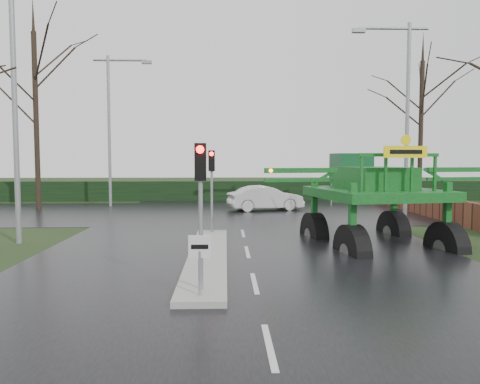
{
  "coord_description": "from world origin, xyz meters",
  "views": [
    {
      "loc": [
        -0.73,
        -11.64,
        3.16
      ],
      "look_at": [
        -0.22,
        4.92,
        2.0
      ],
      "focal_mm": 35.0,
      "sensor_mm": 36.0,
      "label": 1
    }
  ],
  "objects_px": {
    "keep_left_sign": "(200,255)",
    "street_light_left_near": "(22,82)",
    "street_light_right": "(402,103)",
    "white_sedan": "(265,210)",
    "traffic_signal_near": "(201,184)",
    "street_light_left_far": "(114,117)",
    "crop_sprayer": "(350,183)",
    "traffic_signal_far": "(332,168)",
    "traffic_signal_mid": "(212,173)"
  },
  "relations": [
    {
      "from": "street_light_right",
      "to": "traffic_signal_mid",
      "type": "bearing_deg",
      "value": -154.6
    },
    {
      "from": "traffic_signal_mid",
      "to": "crop_sprayer",
      "type": "distance_m",
      "value": 5.94
    },
    {
      "from": "traffic_signal_mid",
      "to": "traffic_signal_far",
      "type": "relative_size",
      "value": 1.0
    },
    {
      "from": "street_light_left_far",
      "to": "crop_sprayer",
      "type": "bearing_deg",
      "value": -54.01
    },
    {
      "from": "keep_left_sign",
      "to": "crop_sprayer",
      "type": "distance_m",
      "value": 7.35
    },
    {
      "from": "keep_left_sign",
      "to": "street_light_left_near",
      "type": "xyz_separation_m",
      "value": [
        -6.89,
        7.5,
        4.93
      ]
    },
    {
      "from": "street_light_right",
      "to": "crop_sprayer",
      "type": "distance_m",
      "value": 10.02
    },
    {
      "from": "traffic_signal_near",
      "to": "crop_sprayer",
      "type": "bearing_deg",
      "value": 46.19
    },
    {
      "from": "street_light_left_near",
      "to": "street_light_right",
      "type": "relative_size",
      "value": 1.0
    },
    {
      "from": "street_light_left_far",
      "to": "white_sedan",
      "type": "bearing_deg",
      "value": -16.56
    },
    {
      "from": "traffic_signal_near",
      "to": "traffic_signal_far",
      "type": "distance_m",
      "value": 22.42
    },
    {
      "from": "street_light_right",
      "to": "white_sedan",
      "type": "relative_size",
      "value": 2.18
    },
    {
      "from": "white_sedan",
      "to": "crop_sprayer",
      "type": "bearing_deg",
      "value": 173.64
    },
    {
      "from": "keep_left_sign",
      "to": "street_light_left_near",
      "type": "relative_size",
      "value": 0.14
    },
    {
      "from": "keep_left_sign",
      "to": "white_sedan",
      "type": "xyz_separation_m",
      "value": [
        3.03,
        18.55,
        -1.06
      ]
    },
    {
      "from": "traffic_signal_far",
      "to": "crop_sprayer",
      "type": "distance_m",
      "value": 16.34
    },
    {
      "from": "keep_left_sign",
      "to": "crop_sprayer",
      "type": "bearing_deg",
      "value": 48.89
    },
    {
      "from": "traffic_signal_far",
      "to": "traffic_signal_mid",
      "type": "bearing_deg",
      "value": 58.07
    },
    {
      "from": "street_light_right",
      "to": "street_light_left_far",
      "type": "bearing_deg",
      "value": 153.98
    },
    {
      "from": "traffic_signal_near",
      "to": "crop_sprayer",
      "type": "height_order",
      "value": "crop_sprayer"
    },
    {
      "from": "traffic_signal_near",
      "to": "street_light_left_near",
      "type": "relative_size",
      "value": 0.35
    },
    {
      "from": "crop_sprayer",
      "to": "traffic_signal_far",
      "type": "bearing_deg",
      "value": 69.33
    },
    {
      "from": "street_light_left_far",
      "to": "traffic_signal_far",
      "type": "bearing_deg",
      "value": 0.03
    },
    {
      "from": "street_light_left_near",
      "to": "street_light_left_far",
      "type": "relative_size",
      "value": 1.0
    },
    {
      "from": "traffic_signal_mid",
      "to": "street_light_right",
      "type": "bearing_deg",
      "value": 25.4
    },
    {
      "from": "traffic_signal_near",
      "to": "street_light_left_near",
      "type": "distance_m",
      "value": 10.4
    },
    {
      "from": "street_light_left_near",
      "to": "street_light_right",
      "type": "distance_m",
      "value": 17.45
    },
    {
      "from": "traffic_signal_mid",
      "to": "white_sedan",
      "type": "xyz_separation_m",
      "value": [
        3.03,
        9.56,
        -2.59
      ]
    },
    {
      "from": "traffic_signal_mid",
      "to": "traffic_signal_near",
      "type": "bearing_deg",
      "value": -90.0
    },
    {
      "from": "traffic_signal_far",
      "to": "street_light_left_far",
      "type": "distance_m",
      "value": 15.08
    },
    {
      "from": "street_light_left_near",
      "to": "traffic_signal_near",
      "type": "bearing_deg",
      "value": -45.47
    },
    {
      "from": "traffic_signal_near",
      "to": "white_sedan",
      "type": "height_order",
      "value": "traffic_signal_near"
    },
    {
      "from": "traffic_signal_near",
      "to": "traffic_signal_far",
      "type": "height_order",
      "value": "same"
    },
    {
      "from": "street_light_left_near",
      "to": "street_light_right",
      "type": "xyz_separation_m",
      "value": [
        16.39,
        6.0,
        0.0
      ]
    },
    {
      "from": "traffic_signal_far",
      "to": "street_light_left_near",
      "type": "bearing_deg",
      "value": 43.63
    },
    {
      "from": "street_light_right",
      "to": "street_light_left_far",
      "type": "distance_m",
      "value": 18.24
    },
    {
      "from": "keep_left_sign",
      "to": "street_light_left_far",
      "type": "xyz_separation_m",
      "value": [
        -6.89,
        21.5,
        4.93
      ]
    },
    {
      "from": "traffic_signal_far",
      "to": "street_light_left_far",
      "type": "bearing_deg",
      "value": 0.03
    },
    {
      "from": "traffic_signal_near",
      "to": "street_light_left_near",
      "type": "bearing_deg",
      "value": 134.53
    },
    {
      "from": "traffic_signal_near",
      "to": "traffic_signal_far",
      "type": "relative_size",
      "value": 1.0
    },
    {
      "from": "crop_sprayer",
      "to": "traffic_signal_mid",
      "type": "bearing_deg",
      "value": 133.43
    },
    {
      "from": "street_light_left_far",
      "to": "keep_left_sign",
      "type": "bearing_deg",
      "value": -72.22
    },
    {
      "from": "traffic_signal_near",
      "to": "traffic_signal_mid",
      "type": "height_order",
      "value": "same"
    },
    {
      "from": "street_light_left_near",
      "to": "white_sedan",
      "type": "relative_size",
      "value": 2.18
    },
    {
      "from": "traffic_signal_far",
      "to": "street_light_right",
      "type": "distance_m",
      "value": 8.86
    },
    {
      "from": "traffic_signal_near",
      "to": "traffic_signal_mid",
      "type": "xyz_separation_m",
      "value": [
        0.0,
        8.5,
        0.0
      ]
    },
    {
      "from": "street_light_right",
      "to": "crop_sprayer",
      "type": "xyz_separation_m",
      "value": [
        -4.73,
        -8.05,
        -3.64
      ]
    },
    {
      "from": "traffic_signal_far",
      "to": "street_light_left_near",
      "type": "distance_m",
      "value": 20.58
    },
    {
      "from": "street_light_left_far",
      "to": "traffic_signal_near",
      "type": "bearing_deg",
      "value": -71.83
    },
    {
      "from": "street_light_right",
      "to": "keep_left_sign",
      "type": "bearing_deg",
      "value": -125.12
    }
  ]
}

